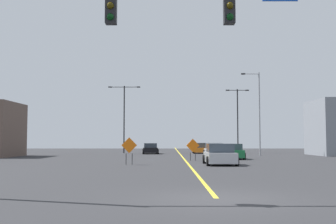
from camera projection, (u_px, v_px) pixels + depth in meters
The scene contains 13 objects.
ground at pixel (215, 198), 12.44m from camera, with size 136.93×136.93×0.00m, color #2D2D30.
road_centre_stripe at pixel (178, 154), 50.39m from camera, with size 0.16×76.07×0.01m.
traffic_signal_assembly at pixel (108, 28), 12.76m from camera, with size 11.10×0.44×6.86m.
street_lamp_far_right at pixel (122, 113), 53.93m from camera, with size 4.16×0.24×8.78m.
street_lamp_far_left at pixel (236, 115), 54.42m from camera, with size 3.05×0.24×8.41m.
street_lamp_near_right at pixel (256, 110), 45.73m from camera, with size 2.06×0.24×9.20m.
construction_sign_median_near at pixel (191, 147), 34.51m from camera, with size 1.11×0.30×1.83m.
construction_sign_left_lane at pixel (128, 147), 29.10m from camera, with size 1.09×0.31×1.92m.
car_white_near at pixel (212, 150), 44.41m from camera, with size 2.04×3.88×1.39m.
car_green_passing at pixel (230, 152), 37.58m from camera, with size 2.17×4.08×1.39m.
car_silver_approaching at pixel (218, 155), 29.06m from camera, with size 2.14×4.22×1.49m.
car_black_distant at pixel (149, 149), 51.23m from camera, with size 2.16×4.20×1.31m.
car_orange_mid at pixel (199, 148), 53.20m from camera, with size 2.11×4.55×1.33m.
Camera 1 is at (-1.46, -12.58, 1.78)m, focal length 44.23 mm.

